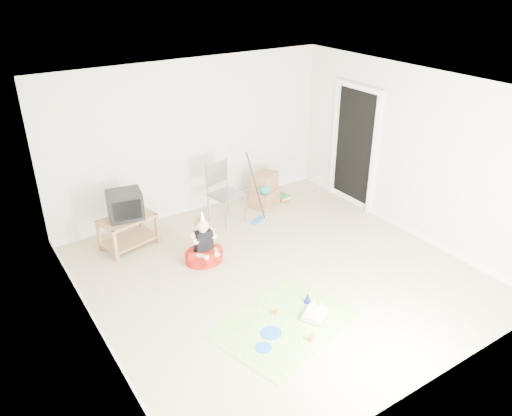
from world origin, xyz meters
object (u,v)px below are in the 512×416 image
tv_stand (128,230)px  folding_chair (226,195)px  seated_woman (204,250)px  crt_tv (125,205)px  cardboard_boxes (265,191)px  birthday_cake (315,315)px

tv_stand → folding_chair: size_ratio=0.85×
seated_woman → crt_tv: bearing=127.6°
folding_chair → seated_woman: bearing=-135.7°
tv_stand → seated_woman: bearing=-52.4°
cardboard_boxes → seated_woman: size_ratio=0.75×
cardboard_boxes → seated_woman: (-1.77, -1.04, -0.11)m
tv_stand → seated_woman: seated_woman is taller
crt_tv → seated_woman: 1.36m
crt_tv → birthday_cake: crt_tv is taller
tv_stand → seated_woman: (0.76, -0.99, -0.12)m
tv_stand → seated_woman: 1.26m
crt_tv → folding_chair: (1.65, -0.13, -0.20)m
birthday_cake → cardboard_boxes: bearing=67.1°
seated_woman → birthday_cake: bearing=-74.4°
tv_stand → crt_tv: crt_tv is taller
tv_stand → crt_tv: size_ratio=1.81×
crt_tv → seated_woman: bearing=-42.2°
crt_tv → cardboard_boxes: (2.54, 0.05, -0.42)m
tv_stand → crt_tv: 0.42m
birthday_cake → seated_woman: bearing=105.6°
crt_tv → birthday_cake: 3.24m
folding_chair → cardboard_boxes: (0.89, 0.18, -0.22)m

